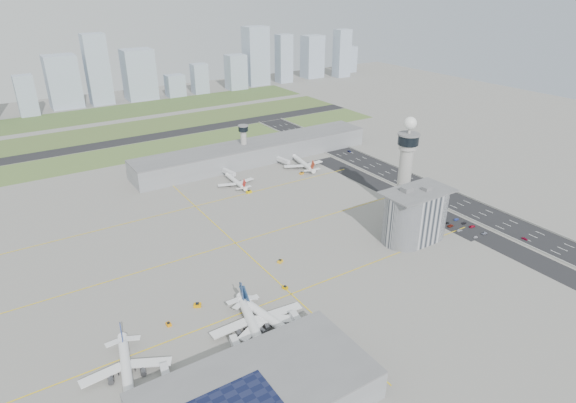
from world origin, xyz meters
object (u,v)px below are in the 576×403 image
airplane_near_a (125,365)px  tug_3 (280,261)px  airplane_near_b (252,320)px  car_lot_7 (472,226)px  tug_2 (285,287)px  car_lot_8 (464,223)px  car_lot_2 (451,226)px  airplane_far_a (236,179)px  airplane_far_b (303,161)px  car_hw_2 (349,151)px  car_hw_0 (525,239)px  jet_bridge_far_0 (224,172)px  tug_1 (197,305)px  car_lot_3 (446,223)px  car_lot_0 (476,237)px  car_lot_6 (484,233)px  jet_bridge_near_1 (243,362)px  tug_0 (169,324)px  jet_bridge_far_1 (278,160)px  car_hw_1 (409,181)px  secondary_tower (244,141)px  airplane_near_c (271,315)px  admin_building (415,215)px  car_lot_11 (438,211)px  car_lot_1 (460,230)px  tug_4 (249,191)px  car_lot_10 (444,214)px  control_tower (406,162)px  car_lot_9 (456,219)px  car_hw_4 (300,138)px  car_lot_4 (435,218)px  car_lot_5 (426,214)px  jet_bridge_near_0 (170,394)px

airplane_near_a → tug_3: size_ratio=13.94×
airplane_near_b → car_lot_7: (162.94, 11.67, -5.58)m
tug_2 → car_lot_8: 133.42m
car_lot_2 → airplane_far_a: bearing=27.4°
airplane_far_b → car_hw_2: bearing=-70.6°
car_hw_0 → airplane_far_a: bearing=116.9°
airplane_near_b → jet_bridge_far_0: (71.25, 175.99, -3.36)m
tug_1 → car_lot_7: bearing=-66.4°
car_lot_3 → car_lot_0: bearing=-173.8°
tug_1 → car_lot_7: 177.32m
car_lot_6 → jet_bridge_near_1: bearing=90.8°
airplane_far_a → tug_0: (-99.81, -128.95, -3.99)m
jet_bridge_far_1 → car_hw_1: 109.72m
tug_2 → airplane_far_b: bearing=-152.8°
car_hw_1 → airplane_far_b: bearing=132.8°
jet_bridge_far_0 → car_lot_3: jet_bridge_far_0 is taller
jet_bridge_far_1 → tug_3: bearing=-41.1°
car_lot_3 → secondary_tower: bearing=24.0°
airplane_near_c → car_lot_7: 154.92m
airplane_near_b → jet_bridge_far_0: size_ratio=3.17×
admin_building → car_lot_11: (40.94, 16.35, -14.67)m
airplane_near_a → admin_building: bearing=107.5°
car_lot_1 → car_lot_2: 7.18m
tug_4 → car_lot_10: bearing=37.8°
airplane_far_a → car_lot_10: bearing=-139.9°
tug_1 → car_lot_1: tug_1 is taller
admin_building → tug_4: admin_building is taller
control_tower → car_lot_9: bearing=-53.5°
car_hw_0 → car_lot_9: bearing=104.2°
admin_building → car_lot_2: (31.03, -2.38, -14.68)m
jet_bridge_far_0 → car_lot_1: (80.70, -163.55, -2.21)m
jet_bridge_far_0 → car_lot_1: bearing=16.3°
car_lot_7 → car_lot_10: 21.04m
car_lot_1 → car_lot_2: bearing=-0.7°
jet_bridge_far_0 → jet_bridge_far_1: 50.00m
car_lot_10 → car_hw_2: 136.46m
jet_bridge_far_0 → jet_bridge_far_1: size_ratio=1.00×
airplane_near_c → car_hw_4: (167.41, 225.36, -5.32)m
car_lot_4 → car_lot_9: car_lot_4 is taller
airplane_near_c → car_hw_2: size_ratio=10.23×
airplane_near_a → car_hw_4: airplane_near_a is taller
airplane_near_a → car_lot_8: airplane_near_a is taller
car_lot_3 → car_lot_5: bearing=9.4°
admin_building → airplane_near_a: admin_building is taller
jet_bridge_far_0 → secondary_tower: bearing=112.7°
tug_3 → car_hw_2: size_ratio=0.72×
jet_bridge_near_0 → tug_3: jet_bridge_near_0 is taller
jet_bridge_near_1 → tug_2: bearing=-39.7°
jet_bridge_near_0 → car_lot_0: 197.84m
tug_4 → car_hw_1: 122.69m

